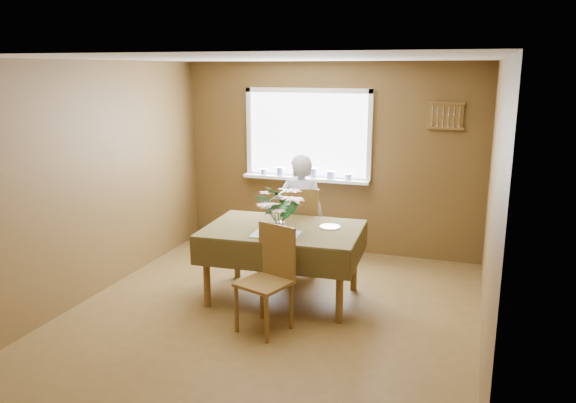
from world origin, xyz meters
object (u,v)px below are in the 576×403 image
(chair_near, at_px, (270,274))
(seated_woman, at_px, (301,215))
(chair_far, at_px, (299,228))
(dining_table, at_px, (283,236))
(flower_bouquet, at_px, (279,207))

(chair_near, height_order, seated_woman, seated_woman)
(chair_near, bearing_deg, seated_woman, 114.67)
(chair_far, bearing_deg, dining_table, 81.57)
(dining_table, relative_size, chair_far, 1.58)
(dining_table, height_order, chair_near, chair_near)
(dining_table, distance_m, flower_bouquet, 0.43)
(dining_table, height_order, chair_far, chair_far)
(chair_near, distance_m, seated_woman, 1.46)
(flower_bouquet, bearing_deg, chair_near, -81.07)
(dining_table, xyz_separation_m, chair_near, (0.11, -0.70, -0.15))
(chair_near, relative_size, seated_woman, 0.68)
(chair_far, height_order, seated_woman, seated_woman)
(dining_table, bearing_deg, chair_far, 91.69)
(seated_woman, relative_size, flower_bouquet, 2.95)
(chair_near, xyz_separation_m, seated_woman, (-0.15, 1.44, 0.19))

